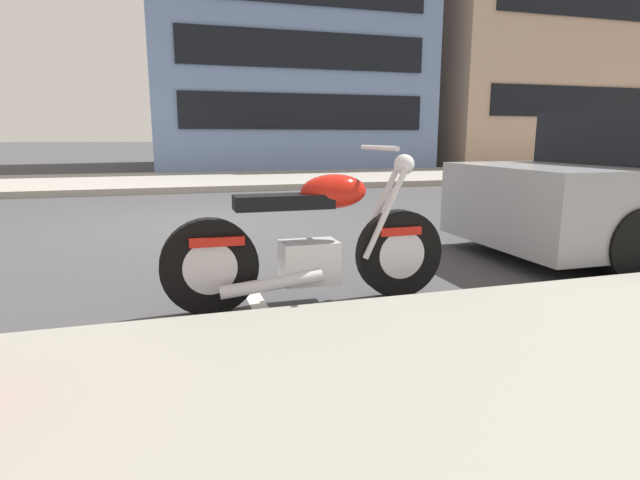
# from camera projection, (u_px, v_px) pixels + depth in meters

# --- Properties ---
(ground_plane) EXTENTS (260.00, 260.00, 0.00)m
(ground_plane) POSITION_uv_depth(u_px,v_px,m) (212.00, 224.00, 7.13)
(ground_plane) COLOR #3D3D3F
(sidewalk_far_curb) EXTENTS (120.00, 5.00, 0.14)m
(sidewalk_far_curb) POSITION_uv_depth(u_px,v_px,m) (568.00, 172.00, 16.67)
(sidewalk_far_curb) COLOR gray
(sidewalk_far_curb) RESTS_ON ground
(parking_stall_stripe) EXTENTS (0.12, 2.20, 0.01)m
(parking_stall_stripe) POSITION_uv_depth(u_px,v_px,m) (253.00, 296.00, 3.87)
(parking_stall_stripe) COLOR silver
(parking_stall_stripe) RESTS_ON ground
(parked_motorcycle) EXTENTS (2.05, 0.62, 1.13)m
(parked_motorcycle) POSITION_uv_depth(u_px,v_px,m) (312.00, 245.00, 3.62)
(parked_motorcycle) COLOR black
(parked_motorcycle) RESTS_ON ground
(townhouse_far_uphill) EXTENTS (9.36, 10.55, 8.93)m
(townhouse_far_uphill) POSITION_uv_depth(u_px,v_px,m) (272.00, 54.00, 20.56)
(townhouse_far_uphill) COLOR #6B84B2
(townhouse_far_uphill) RESTS_ON ground
(townhouse_behind_pole) EXTENTS (10.92, 8.74, 11.22)m
(townhouse_behind_pole) POSITION_uv_depth(u_px,v_px,m) (526.00, 35.00, 22.67)
(townhouse_behind_pole) COLOR tan
(townhouse_behind_pole) RESTS_ON ground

